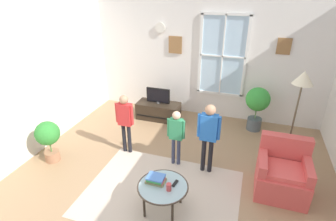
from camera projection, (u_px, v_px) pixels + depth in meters
name	position (u px, v px, depth m)	size (l,w,h in m)	color
ground_plane	(164.00, 193.00, 4.23)	(6.04, 6.59, 0.02)	#9E7A56
back_wall	(207.00, 57.00, 6.20)	(5.44, 0.17, 2.89)	silver
side_wall_left	(5.00, 88.00, 4.38)	(0.12, 5.99, 2.89)	silver
area_rug	(162.00, 192.00, 4.23)	(2.41, 1.82, 0.01)	#C6B29E
tv_stand	(158.00, 111.00, 6.45)	(1.03, 0.48, 0.40)	#2D2319
television	(158.00, 96.00, 6.27)	(0.57, 0.08, 0.38)	#4C4C4C
armchair	(282.00, 174.00, 4.14)	(0.76, 0.74, 0.87)	#D14C47
coffee_table	(163.00, 187.00, 3.74)	(0.73, 0.73, 0.45)	#99B2B7
book_stack	(156.00, 179.00, 3.78)	(0.28, 0.20, 0.10)	#888754
cup	(169.00, 187.00, 3.62)	(0.07, 0.07, 0.11)	#BF3F3F
remote_near_books	(175.00, 183.00, 3.75)	(0.04, 0.14, 0.02)	black
person_green_shirt	(176.00, 132.00, 4.61)	(0.32, 0.15, 1.07)	#333851
person_blue_shirt	(209.00, 131.00, 4.37)	(0.39, 0.18, 1.29)	black
person_red_shirt	(125.00, 118.00, 4.93)	(0.36, 0.16, 1.20)	black
potted_plant_by_window	(257.00, 103.00, 5.77)	(0.52, 0.52, 1.00)	#4C565B
potted_plant_corner	(48.00, 136.00, 4.78)	(0.44, 0.44, 0.80)	#9E6B4C
floor_lamp	(301.00, 88.00, 4.20)	(0.32, 0.32, 1.80)	black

